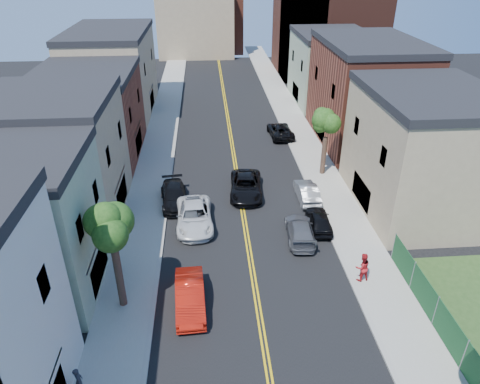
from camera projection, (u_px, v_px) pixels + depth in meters
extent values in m
cube|color=gray|center=(159.00, 138.00, 48.73)|extent=(3.20, 100.00, 0.15)
cube|color=gray|center=(301.00, 134.00, 49.81)|extent=(3.20, 100.00, 0.15)
cube|color=gray|center=(175.00, 138.00, 48.85)|extent=(0.30, 100.00, 0.15)
cube|color=gray|center=(285.00, 134.00, 49.69)|extent=(0.30, 100.00, 0.15)
cube|color=gray|center=(12.00, 231.00, 25.38)|extent=(9.00, 8.00, 8.50)
cube|color=#998466|center=(56.00, 161.00, 33.09)|extent=(9.00, 10.00, 9.00)
cube|color=brown|center=(89.00, 118.00, 42.92)|extent=(9.00, 12.00, 8.00)
cube|color=#998466|center=(113.00, 74.00, 54.75)|extent=(9.00, 16.00, 9.50)
cube|color=#998466|center=(423.00, 154.00, 34.14)|extent=(9.00, 12.00, 9.00)
cube|color=brown|center=(365.00, 95.00, 46.10)|extent=(9.00, 14.00, 10.00)
cube|color=gray|center=(330.00, 70.00, 58.65)|extent=(9.00, 12.00, 8.50)
cube|color=#4C2319|center=(327.00, 35.00, 71.98)|extent=(16.00, 14.00, 12.00)
cube|color=#4C2319|center=(304.00, 5.00, 65.72)|extent=(6.00, 6.00, 22.00)
cube|color=#998466|center=(196.00, 23.00, 82.70)|extent=(14.00, 8.00, 12.00)
cube|color=brown|center=(216.00, 25.00, 86.94)|extent=(10.00, 8.00, 10.00)
cube|color=#143F1E|center=(449.00, 332.00, 22.86)|extent=(0.04, 15.00, 1.90)
cylinder|color=#3A261D|center=(119.00, 277.00, 25.08)|extent=(0.44, 0.44, 3.96)
sphere|color=#163C10|center=(108.00, 213.00, 22.98)|extent=(5.20, 5.20, 5.20)
sphere|color=#163C10|center=(114.00, 199.00, 22.17)|extent=(3.90, 3.90, 3.90)
sphere|color=#163C10|center=(102.00, 216.00, 23.65)|extent=(3.64, 3.64, 3.64)
cylinder|color=#3A261D|center=(324.00, 156.00, 40.21)|extent=(0.44, 0.44, 3.52)
sphere|color=#163C10|center=(328.00, 116.00, 38.39)|extent=(4.40, 4.40, 4.40)
sphere|color=#163C10|center=(335.00, 108.00, 37.71)|extent=(3.30, 3.30, 3.30)
sphere|color=#163C10|center=(321.00, 120.00, 38.96)|extent=(3.08, 3.08, 3.08)
imported|color=#B7180C|center=(190.00, 296.00, 25.66)|extent=(1.89, 4.83, 1.57)
imported|color=silver|center=(194.00, 216.00, 33.23)|extent=(2.88, 5.85, 1.60)
imported|color=#525559|center=(190.00, 215.00, 33.43)|extent=(2.14, 4.74, 1.58)
imported|color=black|center=(174.00, 196.00, 36.08)|extent=(2.60, 5.28, 1.48)
imported|color=#4F5056|center=(300.00, 230.00, 31.80)|extent=(2.29, 4.89, 1.38)
imported|color=black|center=(319.00, 220.00, 33.00)|extent=(1.85, 4.10, 1.37)
imported|color=#9A9DA1|center=(307.00, 192.00, 36.71)|extent=(1.55, 4.37, 1.44)
imported|color=black|center=(280.00, 130.00, 48.99)|extent=(2.66, 5.25, 1.42)
imported|color=black|center=(246.00, 186.00, 37.46)|extent=(3.05, 5.86, 1.58)
imported|color=#232229|center=(79.00, 381.00, 20.51)|extent=(0.54, 0.66, 1.54)
imported|color=red|center=(362.00, 267.00, 27.44)|extent=(1.08, 0.91, 1.98)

